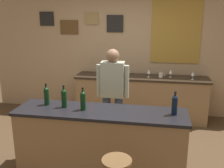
{
  "coord_description": "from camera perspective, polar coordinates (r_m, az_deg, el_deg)",
  "views": [
    {
      "loc": [
        0.71,
        -3.54,
        2.17
      ],
      "look_at": [
        0.01,
        0.45,
        1.05
      ],
      "focal_mm": 42.11,
      "sensor_mm": 36.0,
      "label": 1
    }
  ],
  "objects": [
    {
      "name": "coffee_mug",
      "position": [
        5.32,
        10.58,
        1.91
      ],
      "size": [
        0.13,
        0.08,
        0.09
      ],
      "color": "silver",
      "rests_on": "side_counter"
    },
    {
      "name": "wine_glass_b",
      "position": [
        5.29,
        7.98,
        2.63
      ],
      "size": [
        0.07,
        0.07,
        0.16
      ],
      "color": "silver",
      "rests_on": "side_counter"
    },
    {
      "name": "side_counter",
      "position": [
        5.47,
        6.24,
        -2.94
      ],
      "size": [
        2.68,
        0.56,
        0.9
      ],
      "color": "olive",
      "rests_on": "ground_plane"
    },
    {
      "name": "ground_plane",
      "position": [
        4.21,
        -1.22,
        -15.56
      ],
      "size": [
        10.0,
        10.0,
        0.0
      ],
      "primitive_type": "plane",
      "color": "#4C3823"
    },
    {
      "name": "back_wall",
      "position": [
        5.66,
        2.91,
        7.78
      ],
      "size": [
        6.0,
        0.09,
        2.8
      ],
      "color": "tan",
      "rests_on": "ground_plane"
    },
    {
      "name": "bartender",
      "position": [
        4.18,
        0.14,
        -1.69
      ],
      "size": [
        0.52,
        0.21,
        1.62
      ],
      "color": "#384766",
      "rests_on": "ground_plane"
    },
    {
      "name": "wine_bottle_b",
      "position": [
        3.58,
        -10.38,
        -2.91
      ],
      "size": [
        0.07,
        0.07,
        0.31
      ],
      "color": "black",
      "rests_on": "bar_counter"
    },
    {
      "name": "wine_glass_c",
      "position": [
        5.36,
        12.61,
        2.58
      ],
      "size": [
        0.07,
        0.07,
        0.16
      ],
      "color": "silver",
      "rests_on": "side_counter"
    },
    {
      "name": "wine_bottle_d",
      "position": [
        3.36,
        13.45,
        -4.32
      ],
      "size": [
        0.07,
        0.07,
        0.31
      ],
      "color": "black",
      "rests_on": "bar_counter"
    },
    {
      "name": "wine_glass_d",
      "position": [
        5.28,
        17.14,
        2.08
      ],
      "size": [
        0.07,
        0.07,
        0.16
      ],
      "color": "silver",
      "rests_on": "side_counter"
    },
    {
      "name": "bar_counter",
      "position": [
        3.64,
        -2.51,
        -12.52
      ],
      "size": [
        2.26,
        0.6,
        0.92
      ],
      "color": "olive",
      "rests_on": "ground_plane"
    },
    {
      "name": "wine_bottle_a",
      "position": [
        3.73,
        -14.03,
        -2.41
      ],
      "size": [
        0.07,
        0.07,
        0.31
      ],
      "color": "black",
      "rests_on": "bar_counter"
    },
    {
      "name": "wine_bottle_c",
      "position": [
        3.45,
        -6.33,
        -3.47
      ],
      "size": [
        0.07,
        0.07,
        0.31
      ],
      "color": "black",
      "rests_on": "bar_counter"
    },
    {
      "name": "wine_glass_a",
      "position": [
        5.32,
        0.96,
        2.85
      ],
      "size": [
        0.07,
        0.07,
        0.16
      ],
      "color": "silver",
      "rests_on": "side_counter"
    }
  ]
}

